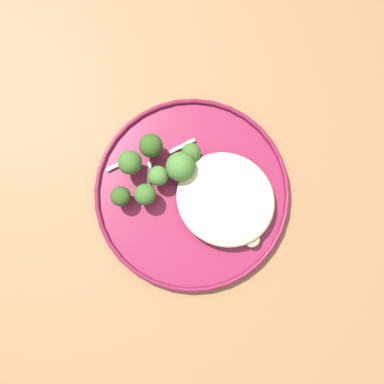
# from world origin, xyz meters

# --- Properties ---
(ground) EXTENTS (6.00, 6.00, 0.00)m
(ground) POSITION_xyz_m (0.00, 0.00, 0.00)
(ground) COLOR #2D2B28
(wooden_dining_table) EXTENTS (1.40, 1.00, 0.74)m
(wooden_dining_table) POSITION_xyz_m (0.00, 0.00, 0.66)
(wooden_dining_table) COLOR brown
(wooden_dining_table) RESTS_ON ground
(dinner_plate) EXTENTS (0.29, 0.29, 0.02)m
(dinner_plate) POSITION_xyz_m (-0.04, -0.02, 0.75)
(dinner_plate) COLOR maroon
(dinner_plate) RESTS_ON wooden_dining_table
(noodle_bed) EXTENTS (0.15, 0.14, 0.04)m
(noodle_bed) POSITION_xyz_m (-0.09, -0.04, 0.77)
(noodle_bed) COLOR beige
(noodle_bed) RESTS_ON dinner_plate
(seared_scallop_rear_pale) EXTENTS (0.03, 0.03, 0.02)m
(seared_scallop_rear_pale) POSITION_xyz_m (-0.07, -0.03, 0.76)
(seared_scallop_rear_pale) COLOR beige
(seared_scallop_rear_pale) RESTS_ON dinner_plate
(seared_scallop_front_small) EXTENTS (0.03, 0.03, 0.01)m
(seared_scallop_front_small) POSITION_xyz_m (-0.09, -0.04, 0.76)
(seared_scallop_front_small) COLOR #E5C689
(seared_scallop_front_small) RESTS_ON dinner_plate
(seared_scallop_center_golden) EXTENTS (0.03, 0.03, 0.01)m
(seared_scallop_center_golden) POSITION_xyz_m (-0.06, 0.00, 0.76)
(seared_scallop_center_golden) COLOR beige
(seared_scallop_center_golden) RESTS_ON dinner_plate
(seared_scallop_half_hidden) EXTENTS (0.02, 0.02, 0.02)m
(seared_scallop_half_hidden) POSITION_xyz_m (-0.07, -0.08, 0.76)
(seared_scallop_half_hidden) COLOR beige
(seared_scallop_half_hidden) RESTS_ON dinner_plate
(seared_scallop_right_edge) EXTENTS (0.02, 0.02, 0.01)m
(seared_scallop_right_edge) POSITION_xyz_m (-0.15, -0.01, 0.76)
(seared_scallop_right_edge) COLOR #E5C689
(seared_scallop_right_edge) RESTS_ON dinner_plate
(seared_scallop_tiny_bay) EXTENTS (0.04, 0.04, 0.02)m
(seared_scallop_tiny_bay) POSITION_xyz_m (-0.12, -0.05, 0.76)
(seared_scallop_tiny_bay) COLOR beige
(seared_scallop_tiny_bay) RESTS_ON dinner_plate
(seared_scallop_left_edge) EXTENTS (0.03, 0.03, 0.01)m
(seared_scallop_left_edge) POSITION_xyz_m (-0.11, -0.02, 0.76)
(seared_scallop_left_edge) COLOR #DBB77A
(seared_scallop_left_edge) RESTS_ON dinner_plate
(broccoli_floret_near_rim) EXTENTS (0.03, 0.03, 0.04)m
(broccoli_floret_near_rim) POSITION_xyz_m (0.01, -0.01, 0.78)
(broccoli_floret_near_rim) COLOR #89A356
(broccoli_floret_near_rim) RESTS_ON dinner_plate
(broccoli_floret_right_tilted) EXTENTS (0.03, 0.03, 0.04)m
(broccoli_floret_right_tilted) POSITION_xyz_m (-0.01, -0.06, 0.77)
(broccoli_floret_right_tilted) COLOR #89A356
(broccoli_floret_right_tilted) RESTS_ON dinner_plate
(broccoli_floret_split_head) EXTENTS (0.03, 0.03, 0.05)m
(broccoli_floret_split_head) POSITION_xyz_m (0.04, -0.04, 0.78)
(broccoli_floret_split_head) COLOR #7A994C
(broccoli_floret_split_head) RESTS_ON dinner_plate
(broccoli_floret_left_leaning) EXTENTS (0.03, 0.03, 0.06)m
(broccoli_floret_left_leaning) POSITION_xyz_m (0.05, 0.00, 0.79)
(broccoli_floret_left_leaning) COLOR #7A994C
(broccoli_floret_left_leaning) RESTS_ON dinner_plate
(broccoli_floret_tall_stalk) EXTENTS (0.03, 0.03, 0.05)m
(broccoli_floret_tall_stalk) POSITION_xyz_m (0.01, 0.02, 0.78)
(broccoli_floret_tall_stalk) COLOR #89A356
(broccoli_floret_tall_stalk) RESTS_ON dinner_plate
(broccoli_floret_front_edge) EXTENTS (0.04, 0.04, 0.06)m
(broccoli_floret_front_edge) POSITION_xyz_m (-0.01, -0.04, 0.79)
(broccoli_floret_front_edge) COLOR #89A356
(broccoli_floret_front_edge) RESTS_ON dinner_plate
(broccoli_floret_rear_charred) EXTENTS (0.03, 0.03, 0.04)m
(broccoli_floret_rear_charred) POSITION_xyz_m (0.03, 0.05, 0.78)
(broccoli_floret_rear_charred) COLOR #89A356
(broccoli_floret_rear_charred) RESTS_ON dinner_plate
(onion_sliver_curled_piece) EXTENTS (0.02, 0.04, 0.00)m
(onion_sliver_curled_piece) POSITION_xyz_m (0.07, 0.01, 0.75)
(onion_sliver_curled_piece) COLOR silver
(onion_sliver_curled_piece) RESTS_ON dinner_plate
(onion_sliver_short_strip) EXTENTS (0.02, 0.04, 0.00)m
(onion_sliver_short_strip) POSITION_xyz_m (0.01, -0.07, 0.75)
(onion_sliver_short_strip) COLOR silver
(onion_sliver_short_strip) RESTS_ON dinner_plate
(onion_sliver_long_sliver) EXTENTS (0.03, 0.04, 0.00)m
(onion_sliver_long_sliver) POSITION_xyz_m (0.02, 0.00, 0.75)
(onion_sliver_long_sliver) COLOR silver
(onion_sliver_long_sliver) RESTS_ON dinner_plate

